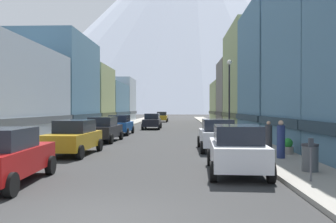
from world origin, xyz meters
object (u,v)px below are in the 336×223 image
at_px(potted_plant_1, 251,131).
at_px(car_right_0, 237,149).
at_px(car_left_2, 104,129).
at_px(trash_bin_right, 310,157).
at_px(car_left_0, 3,156).
at_px(streetlamp_right, 229,87).
at_px(car_left_3, 120,125).
at_px(parking_meter_near, 311,153).
at_px(car_driving_0, 162,117).
at_px(car_driving_1, 152,121).
at_px(pedestrian_0, 281,141).
at_px(pedestrian_1, 269,138).
at_px(potted_plant_2, 288,147).
at_px(car_right_1, 217,135).
at_px(car_left_1, 74,137).

bearing_deg(potted_plant_1, car_right_0, -103.20).
relative_size(car_left_2, trash_bin_right, 4.56).
bearing_deg(car_left_0, streetlamp_right, 59.79).
relative_size(car_left_0, car_left_3, 1.02).
xyz_separation_m(car_left_3, parking_meter_near, (9.55, -20.95, 0.11)).
distance_m(car_driving_0, car_driving_1, 21.02).
bearing_deg(car_driving_1, car_left_3, -104.05).
bearing_deg(pedestrian_0, car_left_0, -152.39).
relative_size(car_right_0, streetlamp_right, 0.77).
height_order(car_left_0, potted_plant_1, car_left_0).
xyz_separation_m(car_left_3, pedestrian_1, (10.05, -13.65, -0.02)).
bearing_deg(pedestrian_1, potted_plant_2, -45.39).
relative_size(car_right_1, parking_meter_near, 3.31).
height_order(car_left_3, car_right_1, same).
xyz_separation_m(car_left_1, car_left_2, (-0.01, 7.08, 0.00)).
height_order(car_right_0, trash_bin_right, car_right_0).
bearing_deg(car_right_0, potted_plant_1, 76.80).
bearing_deg(potted_plant_1, car_left_1, -141.39).
relative_size(car_driving_0, pedestrian_0, 2.58).
distance_m(trash_bin_right, pedestrian_0, 3.35).
xyz_separation_m(car_driving_0, potted_plant_2, (8.60, -44.23, -0.39)).
bearing_deg(trash_bin_right, car_right_1, 109.02).
bearing_deg(car_right_1, potted_plant_2, -39.00).
relative_size(car_left_0, potted_plant_1, 4.67).
height_order(potted_plant_1, streetlamp_right, streetlamp_right).
xyz_separation_m(car_right_1, car_driving_0, (-5.40, 41.64, 0.00)).
relative_size(potted_plant_2, pedestrian_1, 0.49).
bearing_deg(potted_plant_1, car_driving_0, 103.77).
height_order(car_left_0, car_left_3, same).
height_order(car_left_2, parking_meter_near, car_left_2).
bearing_deg(car_left_3, potted_plant_1, -26.02).
bearing_deg(car_left_3, pedestrian_0, -57.68).
bearing_deg(streetlamp_right, car_right_0, -96.56).
xyz_separation_m(potted_plant_1, pedestrian_1, (-0.75, -8.38, 0.21)).
xyz_separation_m(car_left_1, car_driving_1, (2.20, 22.68, 0.00)).
height_order(car_left_1, streetlamp_right, streetlamp_right).
bearing_deg(pedestrian_0, pedestrian_1, 90.00).
bearing_deg(car_driving_1, trash_bin_right, -74.15).
xyz_separation_m(car_driving_1, pedestrian_0, (7.85, -24.68, 0.04)).
distance_m(car_driving_1, pedestrian_0, 25.90).
distance_m(car_driving_1, streetlamp_right, 16.13).
relative_size(car_driving_1, pedestrian_0, 2.58).
height_order(parking_meter_near, pedestrian_1, pedestrian_1).
height_order(car_left_2, pedestrian_0, pedestrian_0).
distance_m(car_driving_1, parking_meter_near, 30.64).
distance_m(car_right_1, streetlamp_right, 7.27).
height_order(car_right_1, trash_bin_right, car_right_1).
relative_size(car_left_2, pedestrian_0, 2.62).
xyz_separation_m(car_left_3, potted_plant_1, (10.80, -5.27, -0.23)).
bearing_deg(car_right_1, car_left_3, 122.74).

